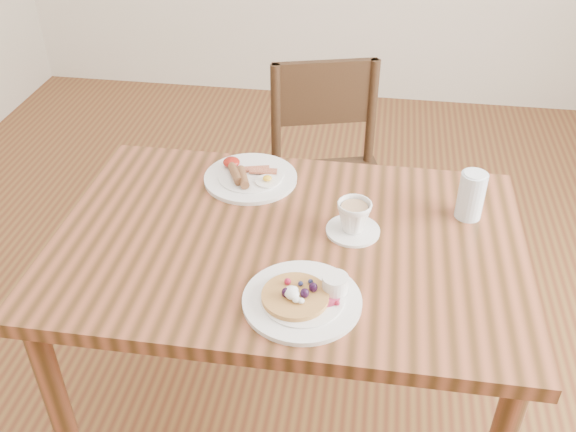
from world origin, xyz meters
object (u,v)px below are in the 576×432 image
object	(u,v)px
water_glass	(471,196)
chair_far	(328,175)
dining_table	(288,268)
pancake_plate	(304,297)
breakfast_plate	(249,176)
teacup_saucer	(354,219)

from	to	relation	value
water_glass	chair_far	bearing A→B (deg)	126.76
dining_table	chair_far	xyz separation A→B (m)	(0.04, 0.73, -0.16)
chair_far	pancake_plate	world-z (taller)	chair_far
chair_far	breakfast_plate	bearing A→B (deg)	52.06
chair_far	water_glass	xyz separation A→B (m)	(0.42, -0.56, 0.32)
dining_table	chair_far	world-z (taller)	chair_far
pancake_plate	dining_table	bearing A→B (deg)	107.48
chair_far	breakfast_plate	world-z (taller)	chair_far
dining_table	pancake_plate	size ratio (longest dim) A/B	4.44
teacup_saucer	chair_far	bearing A→B (deg)	100.28
pancake_plate	teacup_saucer	world-z (taller)	teacup_saucer
chair_far	dining_table	bearing A→B (deg)	71.09
dining_table	chair_far	size ratio (longest dim) A/B	1.36
dining_table	water_glass	world-z (taller)	water_glass
teacup_saucer	water_glass	size ratio (longest dim) A/B	1.06
chair_far	water_glass	bearing A→B (deg)	110.82
chair_far	breakfast_plate	xyz separation A→B (m)	(-0.19, -0.48, 0.27)
chair_far	water_glass	world-z (taller)	water_glass
breakfast_plate	teacup_saucer	distance (m)	0.38
breakfast_plate	teacup_saucer	world-z (taller)	teacup_saucer
breakfast_plate	water_glass	size ratio (longest dim) A/B	2.05
breakfast_plate	pancake_plate	bearing A→B (deg)	-65.12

